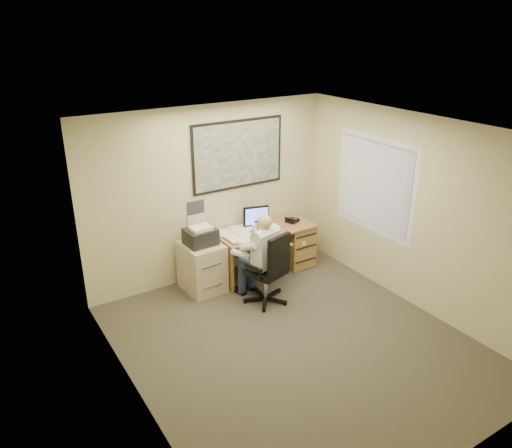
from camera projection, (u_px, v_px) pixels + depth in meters
room_shell at (299, 247)px, 5.81m from camera, size 4.00×4.50×2.70m
desk at (280, 241)px, 8.17m from camera, size 1.60×0.97×1.08m
world_map at (238, 155)px, 7.59m from camera, size 1.56×0.03×1.06m
wall_calendar at (196, 214)px, 7.54m from camera, size 0.28×0.01×0.42m
window_blinds at (374, 185)px, 7.33m from camera, size 0.06×1.40×1.30m
filing_cabinet at (202, 263)px, 7.44m from camera, size 0.57×0.67×1.04m
office_chair at (267, 283)px, 7.12m from camera, size 0.81×0.81×1.10m
person at (265, 259)px, 7.06m from camera, size 0.73×0.89×1.34m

